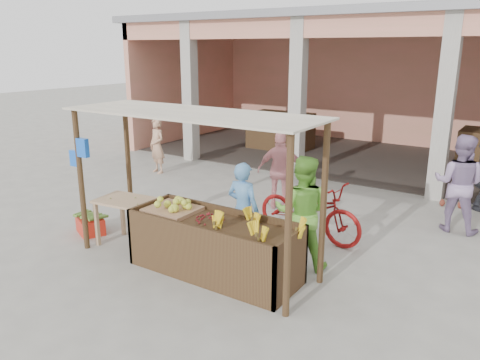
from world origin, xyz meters
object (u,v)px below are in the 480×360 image
Objects in this scene: vendor_green at (302,209)px; motorcycle at (309,209)px; fruit_stall at (214,248)px; vendor_blue at (243,206)px; side_table at (128,208)px; red_crate at (91,225)px.

vendor_green is 1.20m from motorcycle.
fruit_stall is 1.57× the size of vendor_blue.
fruit_stall is 1.44m from vendor_green.
side_table is at bearing 23.15° from vendor_blue.
side_table is (-1.82, 0.02, 0.29)m from fruit_stall.
vendor_blue is at bearing 159.30° from motorcycle.
motorcycle is at bearing 32.70° from side_table.
vendor_blue is at bearing 16.14° from side_table.
fruit_stall is 1.40× the size of vendor_green.
fruit_stall is 2.10m from motorcycle.
side_table is 0.66× the size of vendor_blue.
side_table is at bearing 24.55° from red_crate.
red_crate is (-1.01, 0.00, -0.54)m from side_table.
side_table is 1.15m from red_crate.
vendor_green reaches higher than motorcycle.
fruit_stall is at bearing 27.31° from vendor_green.
side_table reaches higher than fruit_stall.
red_crate is (-2.83, 0.03, -0.25)m from fruit_stall.
motorcycle is (2.42, 1.98, -0.14)m from side_table.
side_table is 2.94m from vendor_green.
vendor_blue is at bearing 89.67° from fruit_stall.
vendor_green reaches higher than vendor_blue.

